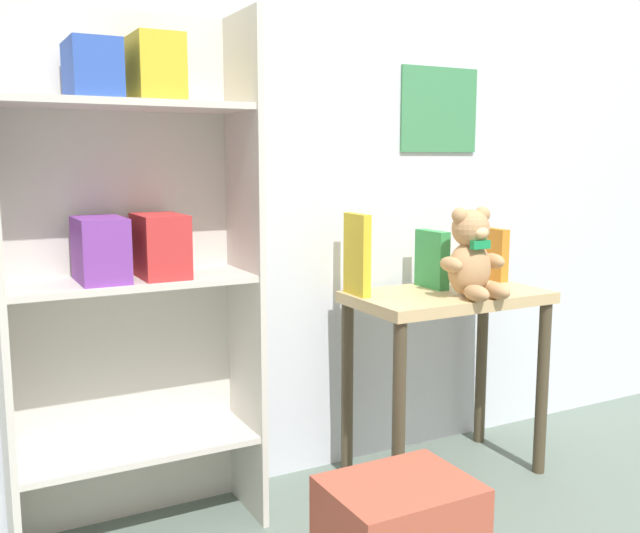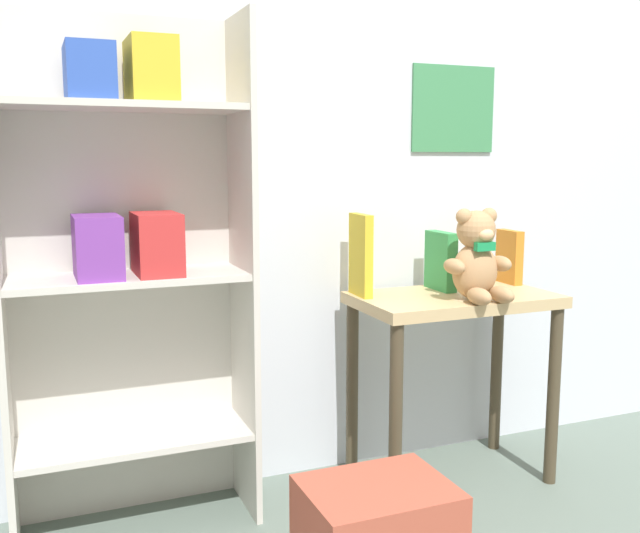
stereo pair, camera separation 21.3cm
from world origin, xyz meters
TOP-DOWN VIEW (x-y plane):
  - wall_back at (0.00, 1.45)m, footprint 4.80×0.07m
  - bookshelf_side at (-0.87, 1.30)m, footprint 0.67×0.27m
  - display_table at (0.13, 1.18)m, footprint 0.63×0.36m
  - teddy_bear at (0.14, 1.08)m, footprint 0.21×0.19m
  - book_standing_yellow at (-0.16, 1.28)m, footprint 0.03×0.13m
  - book_standing_green at (0.13, 1.27)m, footprint 0.04×0.14m
  - book_standing_orange at (0.41, 1.29)m, footprint 0.04×0.12m

SIDE VIEW (x-z plane):
  - display_table at x=0.13m, z-range 0.19..0.81m
  - book_standing_orange at x=0.41m, z-range 0.62..0.80m
  - book_standing_green at x=0.13m, z-range 0.62..0.81m
  - teddy_bear at x=0.14m, z-range 0.61..0.88m
  - book_standing_yellow at x=-0.16m, z-range 0.62..0.88m
  - bookshelf_side at x=-0.87m, z-range 0.08..1.52m
  - wall_back at x=0.00m, z-range 0.00..2.50m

